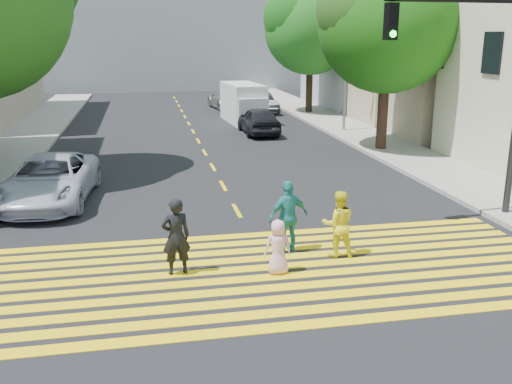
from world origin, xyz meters
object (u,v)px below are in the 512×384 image
object	(u,v)px
silver_car	(227,99)
dark_car_near	(259,120)
pedestrian_extra	(288,217)
white_van	(244,104)
pedestrian_child	(278,247)
traffic_signal	(485,73)
dark_car_parked	(260,103)
white_sedan	(50,180)
tree_right_near	(390,15)
tree_right_far	(312,22)
pedestrian_man	(176,237)
pedestrian_woman	(338,224)

from	to	relation	value
silver_car	dark_car_near	bearing A→B (deg)	83.65
pedestrian_extra	white_van	bearing A→B (deg)	-113.04
pedestrian_child	traffic_signal	bearing A→B (deg)	-159.41
dark_car_near	dark_car_parked	distance (m)	8.62
pedestrian_extra	white_sedan	size ratio (longest dim) A/B	0.34
dark_car_parked	traffic_signal	xyz separation A→B (m)	(1.25, -24.05, 3.47)
tree_right_near	dark_car_parked	xyz separation A→B (m)	(-2.83, 14.09, -5.28)
tree_right_far	white_sedan	distance (m)	23.97
tree_right_near	dark_car_near	bearing A→B (deg)	129.23
pedestrian_man	pedestrian_extra	distance (m)	2.88
white_sedan	tree_right_near	bearing A→B (deg)	27.60
pedestrian_child	pedestrian_woman	bearing A→B (deg)	-157.89
pedestrian_extra	tree_right_near	bearing A→B (deg)	-138.74
pedestrian_child	white_van	xyz separation A→B (m)	(3.21, 22.54, 0.47)
silver_car	white_van	world-z (taller)	white_van
tree_right_near	tree_right_far	xyz separation A→B (m)	(0.37, 12.99, -0.05)
silver_car	traffic_signal	distance (m)	27.05
dark_car_near	silver_car	distance (m)	11.02
tree_right_near	dark_car_parked	world-z (taller)	tree_right_near
white_sedan	traffic_signal	bearing A→B (deg)	-14.52
tree_right_far	white_van	size ratio (longest dim) A/B	1.75
pedestrian_woman	pedestrian_extra	world-z (taller)	pedestrian_extra
pedestrian_woman	dark_car_near	size ratio (longest dim) A/B	0.38
white_sedan	white_van	distance (m)	18.10
pedestrian_child	silver_car	bearing A→B (deg)	-98.24
pedestrian_extra	dark_car_parked	xyz separation A→B (m)	(4.48, 25.42, -0.21)
white_van	pedestrian_man	bearing A→B (deg)	-107.92
white_sedan	dark_car_parked	xyz separation A→B (m)	(10.80, 19.85, -0.06)
pedestrian_man	silver_car	size ratio (longest dim) A/B	0.36
tree_right_near	tree_right_far	size ratio (longest dim) A/B	1.01
dark_car_parked	traffic_signal	distance (m)	24.33
dark_car_parked	traffic_signal	world-z (taller)	traffic_signal
tree_right_far	dark_car_near	size ratio (longest dim) A/B	2.03
pedestrian_child	dark_car_parked	world-z (taller)	dark_car_parked
pedestrian_man	pedestrian_child	world-z (taller)	pedestrian_man
tree_right_near	white_sedan	xyz separation A→B (m)	(-13.63, -5.77, -5.22)
pedestrian_woman	white_van	distance (m)	21.86
tree_right_near	traffic_signal	distance (m)	10.25
pedestrian_man	silver_car	world-z (taller)	pedestrian_man
silver_car	tree_right_far	bearing A→B (deg)	137.20
tree_right_far	traffic_signal	distance (m)	23.11
pedestrian_man	dark_car_near	world-z (taller)	pedestrian_man
pedestrian_extra	silver_car	xyz separation A→B (m)	(2.58, 28.01, -0.19)
tree_right_far	traffic_signal	bearing A→B (deg)	-94.84
white_van	tree_right_far	bearing A→B (deg)	27.07
dark_car_parked	traffic_signal	bearing A→B (deg)	-94.94
silver_car	traffic_signal	bearing A→B (deg)	89.79
tree_right_near	pedestrian_woman	size ratio (longest dim) A/B	5.45
tree_right_near	tree_right_far	distance (m)	13.00
dark_car_near	traffic_signal	size ratio (longest dim) A/B	0.67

